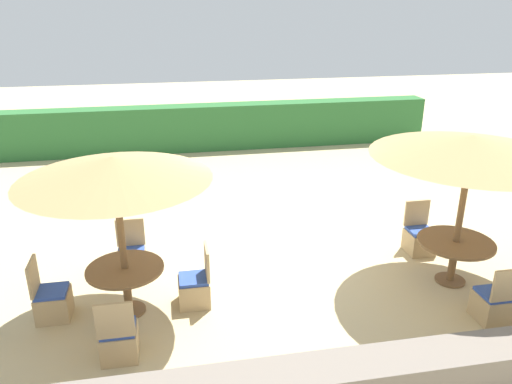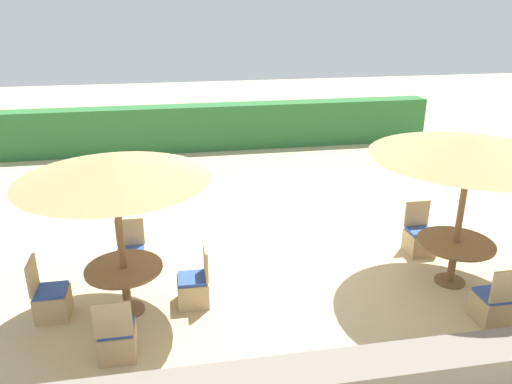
{
  "view_description": "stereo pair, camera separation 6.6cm",
  "coord_description": "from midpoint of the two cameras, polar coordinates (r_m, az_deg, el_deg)",
  "views": [
    {
      "loc": [
        -1.61,
        -8.01,
        4.31
      ],
      "look_at": [
        0.0,
        0.6,
        0.9
      ],
      "focal_mm": 35.0,
      "sensor_mm": 36.0,
      "label": 1
    },
    {
      "loc": [
        -1.54,
        -8.02,
        4.31
      ],
      "look_at": [
        0.0,
        0.6,
        0.9
      ],
      "focal_mm": 35.0,
      "sensor_mm": 36.0,
      "label": 2
    }
  ],
  "objects": [
    {
      "name": "patio_chair_front_left_east",
      "position": [
        7.65,
        -6.85,
        -10.81
      ],
      "size": [
        0.46,
        0.46,
        0.93
      ],
      "rotation": [
        0.0,
        0.0,
        1.57
      ],
      "color": "tan",
      "rests_on": "ground_plane"
    },
    {
      "name": "round_table_front_left",
      "position": [
        7.49,
        -14.53,
        -9.31
      ],
      "size": [
        1.1,
        1.1,
        0.73
      ],
      "color": "brown",
      "rests_on": "ground_plane"
    },
    {
      "name": "ground_plane",
      "position": [
        9.23,
        0.87,
        -6.55
      ],
      "size": [
        40.0,
        40.0,
        0.0
      ],
      "primitive_type": "plane",
      "color": "#C6B284"
    },
    {
      "name": "patio_chair_front_right_south",
      "position": [
        7.97,
        25.69,
        -11.59
      ],
      "size": [
        0.46,
        0.46,
        0.93
      ],
      "color": "tan",
      "rests_on": "ground_plane"
    },
    {
      "name": "round_table_front_right",
      "position": [
        8.57,
        21.96,
        -6.09
      ],
      "size": [
        1.19,
        1.19,
        0.72
      ],
      "color": "brown",
      "rests_on": "ground_plane"
    },
    {
      "name": "parasol_front_right",
      "position": [
        7.99,
        23.62,
        4.78
      ],
      "size": [
        2.95,
        2.95,
        2.45
      ],
      "color": "brown",
      "rests_on": "ground_plane"
    },
    {
      "name": "parasol_front_left",
      "position": [
        6.83,
        -15.78,
        2.6
      ],
      "size": [
        2.59,
        2.59,
        2.39
      ],
      "color": "brown",
      "rests_on": "ground_plane"
    },
    {
      "name": "patio_chair_front_left_south",
      "position": [
        6.83,
        -15.29,
        -15.92
      ],
      "size": [
        0.46,
        0.46,
        0.93
      ],
      "color": "tan",
      "rests_on": "ground_plane"
    },
    {
      "name": "patio_chair_front_left_north",
      "position": [
        8.57,
        -13.82,
        -7.57
      ],
      "size": [
        0.46,
        0.46,
        0.93
      ],
      "rotation": [
        0.0,
        0.0,
        3.14
      ],
      "color": "tan",
      "rests_on": "ground_plane"
    },
    {
      "name": "patio_chair_front_left_west",
      "position": [
        7.88,
        -22.14,
        -11.41
      ],
      "size": [
        0.46,
        0.46,
        0.93
      ],
      "rotation": [
        0.0,
        0.0,
        -1.57
      ],
      "color": "tan",
      "rests_on": "ground_plane"
    },
    {
      "name": "patio_chair_front_right_north",
      "position": [
        9.49,
        18.35,
        -5.13
      ],
      "size": [
        0.46,
        0.46,
        0.93
      ],
      "rotation": [
        0.0,
        0.0,
        3.14
      ],
      "color": "tan",
      "rests_on": "ground_plane"
    },
    {
      "name": "hedge_row",
      "position": [
        15.29,
        -3.98,
        7.47
      ],
      "size": [
        13.0,
        0.7,
        1.35
      ],
      "primitive_type": "cube",
      "color": "#2D6B33",
      "rests_on": "ground_plane"
    }
  ]
}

